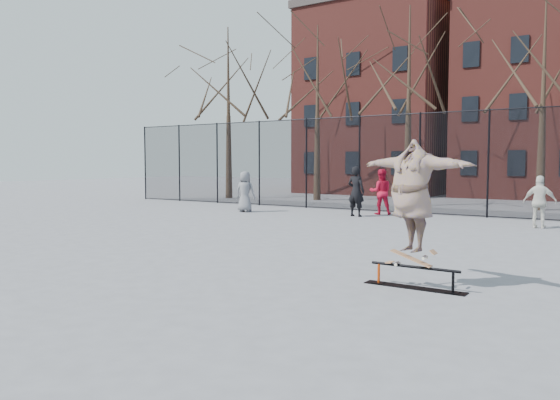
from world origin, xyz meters
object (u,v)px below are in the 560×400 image
Objects in this scene: bystander_grey at (245,192)px; bystander_black at (356,191)px; skateboard at (411,262)px; skater at (412,204)px; skate_rail at (414,279)px; bystander_red at (381,192)px; bystander_white at (540,202)px.

bystander_black is (4.61, 0.86, 0.11)m from bystander_grey.
skater reaches higher than skateboard.
skateboard is at bearing 180.00° from skate_rail.
skater is 1.26× the size of bystander_red.
bystander_red is (-5.52, 11.41, 0.74)m from skate_rail.
bystander_white is at bearing 108.43° from skater.
skate_rail is at bearing 87.98° from bystander_white.
skater is 14.05m from bystander_grey.
skate_rail is 0.28m from skateboard.
skate_rail is 1.23m from skater.
skateboard is 14.05m from bystander_grey.
bystander_grey is (-10.60, 9.29, 0.69)m from skate_rail.
bystander_black is at bearing 40.99° from bystander_red.
bystander_white is (5.92, -1.46, -0.07)m from bystander_red.
skate_rail is at bearing 125.85° from bystander_black.
skate_rail is 14.11m from bystander_grey.
skateboard is at bearing -68.94° from skater.
bystander_grey reaches higher than bystander_white.
skate_rail is 0.75× the size of skater.
skateboard is 0.45× the size of bystander_grey.
skater is 12.66m from bystander_red.
bystander_red is at bearing 136.64° from skater.
bystander_black is 6.38m from bystander_white.
skate_rail is 12.70m from bystander_red.
bystander_red is at bearing 115.59° from skateboard.
bystander_black reaches higher than bystander_white.
bystander_black is at bearing 120.52° from skate_rail.
bystander_grey is at bearing 3.66° from bystander_white.
skateboard is at bearing 86.48° from bystander_red.
skate_rail is 11.80m from bystander_black.
bystander_white is at bearing 87.38° from skateboard.
bystander_white is (6.37, -0.20, -0.13)m from bystander_black.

